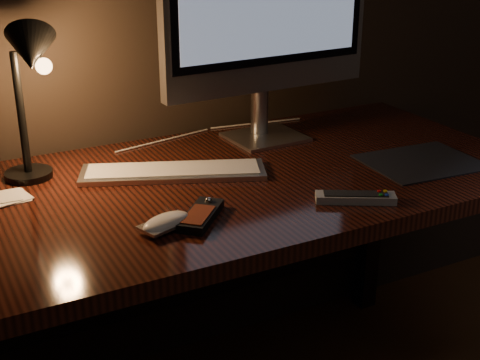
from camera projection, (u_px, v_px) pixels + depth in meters
name	position (u px, v px, depth m)	size (l,w,h in m)	color
desk	(206.00, 217.00, 1.71)	(1.60, 0.75, 0.75)	#37140C
monitor	(268.00, 0.00, 1.75)	(0.62, 0.19, 0.65)	silver
keyboard	(173.00, 171.00, 1.64)	(0.45, 0.13, 0.02)	silver
mousepad	(421.00, 162.00, 1.72)	(0.29, 0.23, 0.00)	black
mouse	(167.00, 224.00, 1.35)	(0.11, 0.06, 0.02)	white
media_remote	(201.00, 215.00, 1.40)	(0.14, 0.15, 0.03)	black
tv_remote	(356.00, 197.00, 1.48)	(0.18, 0.13, 0.02)	#999C9F
desk_lamp	(30.00, 74.00, 1.51)	(0.18, 0.20, 0.38)	black
cable	(213.00, 133.00, 1.94)	(0.01, 0.01, 0.60)	white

